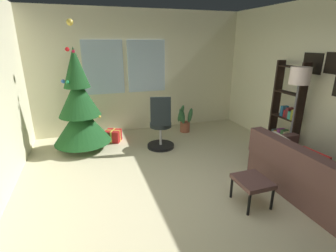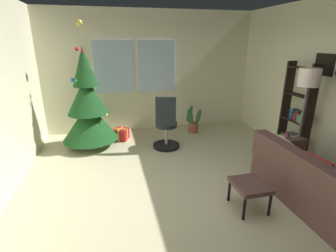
{
  "view_description": "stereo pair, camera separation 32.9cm",
  "coord_description": "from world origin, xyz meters",
  "px_view_note": "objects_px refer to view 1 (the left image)",
  "views": [
    {
      "loc": [
        -1.33,
        -2.84,
        2.12
      ],
      "look_at": [
        -0.19,
        0.58,
        0.9
      ],
      "focal_mm": 26.88,
      "sensor_mm": 36.0,
      "label": 1
    },
    {
      "loc": [
        -1.02,
        -2.93,
        2.12
      ],
      "look_at": [
        -0.19,
        0.58,
        0.9
      ],
      "focal_mm": 26.88,
      "sensor_mm": 36.0,
      "label": 2
    }
  ],
  "objects_px": {
    "holiday_tree": "(80,110)",
    "gift_box_green": "(100,136)",
    "couch": "(330,180)",
    "potted_plant": "(184,120)",
    "footstool": "(252,183)",
    "floor_lamp": "(299,84)",
    "gift_box_red": "(113,136)",
    "bookshelf": "(286,115)",
    "office_chair": "(161,128)"
  },
  "relations": [
    {
      "from": "footstool",
      "to": "gift_box_red",
      "type": "bearing_deg",
      "value": 117.54
    },
    {
      "from": "holiday_tree",
      "to": "floor_lamp",
      "type": "bearing_deg",
      "value": -28.03
    },
    {
      "from": "couch",
      "to": "floor_lamp",
      "type": "bearing_deg",
      "value": 77.29
    },
    {
      "from": "couch",
      "to": "gift_box_red",
      "type": "height_order",
      "value": "couch"
    },
    {
      "from": "couch",
      "to": "bookshelf",
      "type": "height_order",
      "value": "bookshelf"
    },
    {
      "from": "holiday_tree",
      "to": "gift_box_green",
      "type": "distance_m",
      "value": 0.92
    },
    {
      "from": "gift_box_green",
      "to": "footstool",
      "type": "bearing_deg",
      "value": -59.84
    },
    {
      "from": "office_chair",
      "to": "potted_plant",
      "type": "distance_m",
      "value": 1.14
    },
    {
      "from": "holiday_tree",
      "to": "footstool",
      "type": "bearing_deg",
      "value": -51.37
    },
    {
      "from": "footstool",
      "to": "office_chair",
      "type": "distance_m",
      "value": 2.27
    },
    {
      "from": "gift_box_green",
      "to": "bookshelf",
      "type": "bearing_deg",
      "value": -28.54
    },
    {
      "from": "potted_plant",
      "to": "holiday_tree",
      "type": "bearing_deg",
      "value": -173.03
    },
    {
      "from": "holiday_tree",
      "to": "floor_lamp",
      "type": "distance_m",
      "value": 4.01
    },
    {
      "from": "couch",
      "to": "bookshelf",
      "type": "xyz_separation_m",
      "value": [
        0.48,
        1.45,
        0.51
      ]
    },
    {
      "from": "gift_box_green",
      "to": "potted_plant",
      "type": "height_order",
      "value": "potted_plant"
    },
    {
      "from": "potted_plant",
      "to": "gift_box_green",
      "type": "bearing_deg",
      "value": 176.68
    },
    {
      "from": "holiday_tree",
      "to": "gift_box_red",
      "type": "height_order",
      "value": "holiday_tree"
    },
    {
      "from": "footstool",
      "to": "floor_lamp",
      "type": "xyz_separation_m",
      "value": [
        1.36,
        0.81,
        1.12
      ]
    },
    {
      "from": "bookshelf",
      "to": "potted_plant",
      "type": "relative_size",
      "value": 2.58
    },
    {
      "from": "couch",
      "to": "gift_box_green",
      "type": "height_order",
      "value": "couch"
    },
    {
      "from": "couch",
      "to": "footstool",
      "type": "distance_m",
      "value": 1.15
    },
    {
      "from": "gift_box_red",
      "to": "gift_box_green",
      "type": "distance_m",
      "value": 0.33
    },
    {
      "from": "gift_box_green",
      "to": "bookshelf",
      "type": "distance_m",
      "value": 3.93
    },
    {
      "from": "holiday_tree",
      "to": "office_chair",
      "type": "relative_size",
      "value": 2.25
    },
    {
      "from": "couch",
      "to": "bookshelf",
      "type": "bearing_deg",
      "value": 71.53
    },
    {
      "from": "gift_box_red",
      "to": "bookshelf",
      "type": "bearing_deg",
      "value": -28.14
    },
    {
      "from": "bookshelf",
      "to": "floor_lamp",
      "type": "relative_size",
      "value": 1.03
    },
    {
      "from": "couch",
      "to": "footstool",
      "type": "xyz_separation_m",
      "value": [
        -1.12,
        0.22,
        0.05
      ]
    },
    {
      "from": "office_chair",
      "to": "bookshelf",
      "type": "distance_m",
      "value": 2.45
    },
    {
      "from": "office_chair",
      "to": "floor_lamp",
      "type": "height_order",
      "value": "floor_lamp"
    },
    {
      "from": "office_chair",
      "to": "floor_lamp",
      "type": "distance_m",
      "value": 2.61
    },
    {
      "from": "footstool",
      "to": "floor_lamp",
      "type": "bearing_deg",
      "value": 30.93
    },
    {
      "from": "gift_box_red",
      "to": "gift_box_green",
      "type": "xyz_separation_m",
      "value": [
        -0.28,
        0.18,
        -0.04
      ]
    },
    {
      "from": "floor_lamp",
      "to": "footstool",
      "type": "bearing_deg",
      "value": -149.07
    },
    {
      "from": "gift_box_red",
      "to": "bookshelf",
      "type": "height_order",
      "value": "bookshelf"
    },
    {
      "from": "gift_box_green",
      "to": "potted_plant",
      "type": "relative_size",
      "value": 0.33
    },
    {
      "from": "couch",
      "to": "potted_plant",
      "type": "bearing_deg",
      "value": 106.08
    },
    {
      "from": "footstool",
      "to": "floor_lamp",
      "type": "distance_m",
      "value": 1.94
    },
    {
      "from": "couch",
      "to": "office_chair",
      "type": "relative_size",
      "value": 1.67
    },
    {
      "from": "footstool",
      "to": "gift_box_green",
      "type": "distance_m",
      "value": 3.57
    },
    {
      "from": "holiday_tree",
      "to": "bookshelf",
      "type": "relative_size",
      "value": 1.4
    },
    {
      "from": "potted_plant",
      "to": "office_chair",
      "type": "bearing_deg",
      "value": -136.86
    },
    {
      "from": "footstool",
      "to": "bookshelf",
      "type": "height_order",
      "value": "bookshelf"
    },
    {
      "from": "gift_box_green",
      "to": "floor_lamp",
      "type": "relative_size",
      "value": 0.13
    },
    {
      "from": "office_chair",
      "to": "potted_plant",
      "type": "xyz_separation_m",
      "value": [
        0.83,
        0.78,
        -0.14
      ]
    },
    {
      "from": "footstool",
      "to": "gift_box_green",
      "type": "height_order",
      "value": "footstool"
    },
    {
      "from": "holiday_tree",
      "to": "potted_plant",
      "type": "bearing_deg",
      "value": 6.97
    },
    {
      "from": "holiday_tree",
      "to": "bookshelf",
      "type": "distance_m",
      "value": 4.01
    },
    {
      "from": "footstool",
      "to": "holiday_tree",
      "type": "bearing_deg",
      "value": 128.63
    },
    {
      "from": "holiday_tree",
      "to": "office_chair",
      "type": "bearing_deg",
      "value": -17.91
    }
  ]
}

